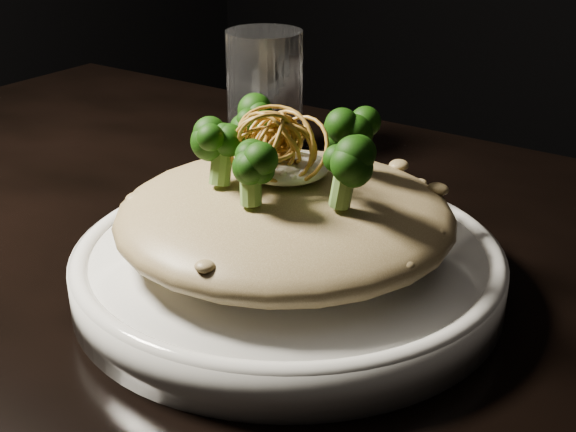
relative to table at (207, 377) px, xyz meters
The scene contains 7 objects.
table is the anchor object (origin of this frame).
plate 0.12m from the table, 23.20° to the left, with size 0.29×0.29×0.03m, color white.
risotto 0.15m from the table, 22.54° to the left, with size 0.23×0.23×0.05m, color brown.
broccoli 0.20m from the table, 20.65° to the left, with size 0.15×0.15×0.05m, color black, non-canonical shape.
cheese 0.18m from the table, 28.49° to the left, with size 0.06×0.06×0.02m, color white.
shallots 0.21m from the table, 21.99° to the left, with size 0.06×0.06×0.04m, color #895E1D, non-canonical shape.
drinking_glass 0.28m from the table, 115.71° to the left, with size 0.07×0.07×0.13m, color silver.
Camera 1 is at (0.33, -0.37, 1.02)m, focal length 50.00 mm.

